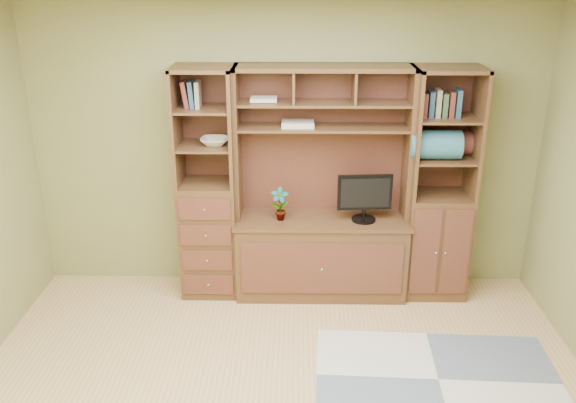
{
  "coord_description": "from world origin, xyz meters",
  "views": [
    {
      "loc": [
        0.1,
        -3.21,
        2.83
      ],
      "look_at": [
        0.03,
        1.2,
        1.1
      ],
      "focal_mm": 38.0,
      "sensor_mm": 36.0,
      "label": 1
    }
  ],
  "objects_px": {
    "center_hutch": "(322,187)",
    "right_tower": "(440,186)",
    "monitor": "(365,189)",
    "left_tower": "(208,185)"
  },
  "relations": [
    {
      "from": "center_hutch",
      "to": "right_tower",
      "type": "bearing_deg",
      "value": 2.23
    },
    {
      "from": "monitor",
      "to": "center_hutch",
      "type": "bearing_deg",
      "value": 170.29
    },
    {
      "from": "center_hutch",
      "to": "monitor",
      "type": "height_order",
      "value": "center_hutch"
    },
    {
      "from": "right_tower",
      "to": "left_tower",
      "type": "bearing_deg",
      "value": 180.0
    },
    {
      "from": "right_tower",
      "to": "monitor",
      "type": "relative_size",
      "value": 3.54
    },
    {
      "from": "monitor",
      "to": "left_tower",
      "type": "bearing_deg",
      "value": 172.62
    },
    {
      "from": "center_hutch",
      "to": "left_tower",
      "type": "xyz_separation_m",
      "value": [
        -1.0,
        0.04,
        0.0
      ]
    },
    {
      "from": "left_tower",
      "to": "monitor",
      "type": "bearing_deg",
      "value": -3.14
    },
    {
      "from": "left_tower",
      "to": "monitor",
      "type": "relative_size",
      "value": 3.54
    },
    {
      "from": "monitor",
      "to": "right_tower",
      "type": "bearing_deg",
      "value": 2.25
    }
  ]
}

